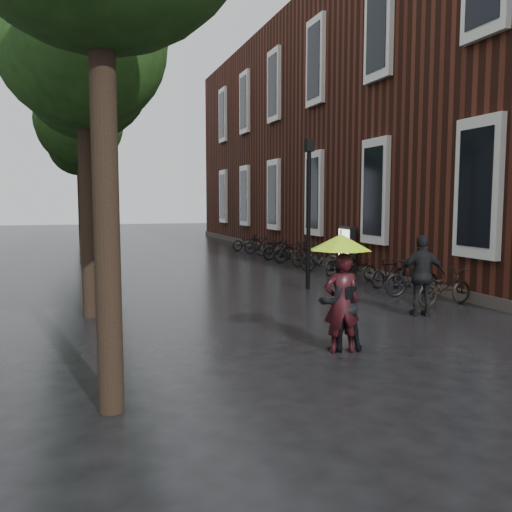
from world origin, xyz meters
name	(u,v)px	position (x,y,z in m)	size (l,w,h in m)	color
ground	(427,402)	(0.00, 0.00, 0.00)	(120.00, 120.00, 0.00)	black
brick_building	(371,137)	(10.47, 19.46, 5.99)	(10.20, 33.20, 12.00)	#38160F
street_trees	(82,103)	(-3.99, 15.91, 6.34)	(4.33, 34.03, 8.91)	black
person_burgundy	(342,303)	(0.03, 2.51, 0.89)	(0.65, 0.42, 1.77)	black
person_black	(341,304)	(0.09, 2.66, 0.84)	(0.81, 0.63, 1.67)	black
lime_umbrella	(341,242)	(0.00, 2.53, 1.95)	(1.10, 1.10, 1.62)	black
pedestrian_walking	(422,276)	(3.24, 4.68, 0.94)	(1.11, 0.46, 1.89)	black
parked_bicycles	(313,257)	(4.56, 13.71, 0.47)	(2.22, 17.25, 1.03)	black
ad_lightbox	(347,249)	(5.32, 12.30, 0.87)	(0.27, 1.14, 1.72)	black
lamp_post	(309,199)	(2.31, 9.10, 2.73)	(0.23, 0.23, 4.50)	black
cycle_sign	(96,218)	(-3.51, 18.22, 1.95)	(0.16, 0.53, 2.94)	#262628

